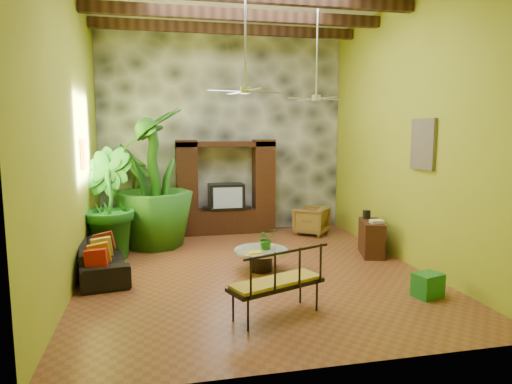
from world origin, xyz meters
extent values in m
plane|color=brown|center=(0.00, 0.00, 0.00)|extent=(7.00, 7.00, 0.00)
cube|color=#98A625|center=(0.00, 3.50, 2.50)|extent=(6.00, 0.02, 5.00)
cube|color=#98A625|center=(-3.00, 0.00, 2.50)|extent=(0.02, 7.00, 5.00)
cube|color=#98A625|center=(3.00, 0.00, 2.50)|extent=(0.02, 7.00, 5.00)
cube|color=#34383C|center=(0.00, 3.44, 2.50)|extent=(5.98, 0.10, 4.98)
cube|color=#382012|center=(0.00, 1.30, 4.78)|extent=(5.95, 0.16, 0.22)
cube|color=#382012|center=(0.00, 2.60, 4.78)|extent=(5.95, 0.16, 0.22)
cube|color=black|center=(0.00, 3.14, 0.30)|extent=(2.40, 0.50, 0.60)
cube|color=black|center=(-0.95, 3.14, 1.30)|extent=(0.50, 0.48, 2.00)
cube|color=black|center=(0.95, 3.14, 1.30)|extent=(0.50, 0.48, 2.00)
cube|color=black|center=(0.00, 3.14, 2.20)|extent=(2.40, 0.48, 0.12)
cube|color=black|center=(0.00, 3.12, 0.92)|extent=(0.85, 0.52, 0.62)
cube|color=#8C99A8|center=(0.00, 2.85, 0.92)|extent=(0.70, 0.02, 0.50)
cylinder|color=silver|center=(-0.20, -0.40, 4.10)|extent=(0.04, 0.04, 1.80)
cylinder|color=silver|center=(-0.20, -0.40, 3.20)|extent=(0.18, 0.18, 0.12)
cube|color=silver|center=(0.15, -0.31, 3.18)|extent=(0.58, 0.26, 0.01)
cube|color=silver|center=(-0.29, -0.05, 3.18)|extent=(0.26, 0.58, 0.01)
cube|color=silver|center=(-0.55, -0.49, 3.18)|extent=(0.58, 0.26, 0.01)
cube|color=silver|center=(-0.11, -0.75, 3.18)|extent=(0.26, 0.58, 0.01)
cylinder|color=silver|center=(1.60, 1.20, 4.10)|extent=(0.04, 0.04, 1.80)
cylinder|color=silver|center=(1.60, 1.20, 3.20)|extent=(0.18, 0.18, 0.12)
cube|color=silver|center=(1.95, 1.29, 3.18)|extent=(0.58, 0.26, 0.01)
cube|color=silver|center=(1.51, 1.55, 3.18)|extent=(0.26, 0.58, 0.01)
cube|color=silver|center=(1.25, 1.11, 3.18)|extent=(0.58, 0.26, 0.01)
cube|color=silver|center=(1.69, 0.85, 3.18)|extent=(0.26, 0.58, 0.01)
cube|color=yellow|center=(-2.96, 1.00, 2.10)|extent=(0.06, 0.32, 0.55)
cube|color=navy|center=(2.96, -0.60, 2.30)|extent=(0.06, 0.70, 0.90)
imported|color=black|center=(-2.64, 0.33, 0.29)|extent=(1.08, 2.08, 0.58)
imported|color=brown|center=(2.01, 2.54, 0.34)|extent=(1.03, 1.03, 0.68)
imported|color=#296A1B|center=(-2.17, 3.15, 1.12)|extent=(1.32, 1.42, 2.23)
imported|color=#1B6721|center=(-2.65, 1.48, 1.11)|extent=(1.45, 1.54, 2.21)
imported|color=#25651A|center=(-1.74, 2.17, 1.50)|extent=(1.70, 1.70, 3.01)
cylinder|color=black|center=(0.15, -0.04, 0.18)|extent=(0.41, 0.41, 0.36)
cylinder|color=silver|center=(0.15, -0.04, 0.38)|extent=(0.97, 0.97, 0.04)
imported|color=#23641A|center=(0.25, -0.02, 0.59)|extent=(0.43, 0.40, 0.39)
cube|color=yellow|center=(-0.02, -0.27, 0.41)|extent=(0.29, 0.23, 0.03)
cube|color=black|center=(-0.10, -2.06, 0.45)|extent=(1.44, 0.93, 0.05)
cube|color=gold|center=(-0.10, -2.06, 0.49)|extent=(1.36, 0.86, 0.06)
cube|color=black|center=(-0.10, -2.31, 0.72)|extent=(1.29, 0.54, 0.54)
cube|color=#372311|center=(2.59, 0.50, 0.35)|extent=(0.63, 0.96, 0.71)
cube|color=#1E7436|center=(2.36, -1.86, 0.18)|extent=(0.49, 0.42, 0.37)
camera|label=1|loc=(-1.67, -7.87, 2.57)|focal=32.00mm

